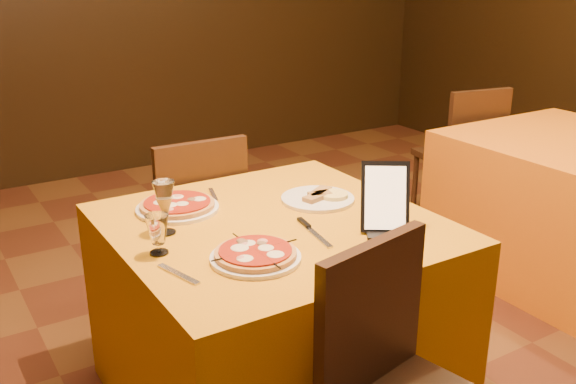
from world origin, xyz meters
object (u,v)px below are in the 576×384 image
side_table (566,205)px  pizza_far (177,206)px  main_table (274,314)px  water_glass (158,235)px  chair_side_far (456,155)px  chair_main_far (189,226)px  pizza_near (255,255)px  wine_glass (165,207)px  tablet (385,197)px

side_table → pizza_far: (-2.18, 0.14, 0.39)m
main_table → pizza_far: 0.54m
pizza_far → water_glass: bearing=-121.4°
chair_side_far → pizza_far: chair_side_far is taller
side_table → chair_side_far: (0.00, 0.82, 0.08)m
main_table → water_glass: size_ratio=8.46×
side_table → chair_main_far: size_ratio=1.21×
chair_main_far → side_table: bearing=163.3°
chair_side_far → water_glass: size_ratio=7.00×
chair_main_far → water_glass: chair_main_far is taller
chair_main_far → pizza_near: chair_main_far is taller
chair_side_far → water_glass: 2.61m
wine_glass → side_table: bearing=1.0°
tablet → chair_main_far: bearing=139.6°
pizza_near → tablet: bearing=-2.7°
side_table → pizza_near: 2.21m
tablet → pizza_far: bearing=168.3°
side_table → wine_glass: bearing=-179.0°
main_table → pizza_near: bearing=-130.7°
chair_main_far → tablet: tablet is taller
side_table → pizza_far: pizza_far is taller
wine_glass → water_glass: 0.17m
side_table → wine_glass: size_ratio=5.79×
pizza_near → pizza_far: bearing=94.3°
pizza_near → chair_main_far: bearing=78.7°
chair_main_far → wine_glass: (-0.36, -0.68, 0.39)m
chair_side_far → water_glass: bearing=33.3°
chair_main_far → tablet: 1.16m
chair_main_far → water_glass: (-0.44, -0.82, 0.36)m
wine_glass → water_glass: (-0.08, -0.14, -0.03)m
wine_glass → water_glass: bearing=-119.9°
side_table → water_glass: bearing=-175.6°
tablet → chair_side_far: bearing=70.8°
side_table → water_glass: (-2.38, -0.18, 0.44)m
main_table → chair_side_far: size_ratio=1.21×
water_glass → pizza_near: bearing=-40.5°
pizza_far → wine_glass: wine_glass is taller
pizza_far → tablet: (0.53, -0.55, 0.10)m
chair_side_far → pizza_far: size_ratio=2.96×
water_glass → chair_main_far: bearing=61.7°
main_table → pizza_far: size_ratio=3.58×
side_table → tablet: tablet is taller
chair_side_far → wine_glass: wine_glass is taller
pizza_far → tablet: size_ratio=1.26×
chair_main_far → chair_side_far: bearing=-173.1°
chair_side_far → wine_glass: (-2.30, -0.86, 0.39)m
chair_main_far → water_glass: 1.00m
main_table → side_table: size_ratio=1.00×
main_table → wine_glass: (-0.36, 0.11, 0.47)m
side_table → pizza_near: pizza_near is taller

